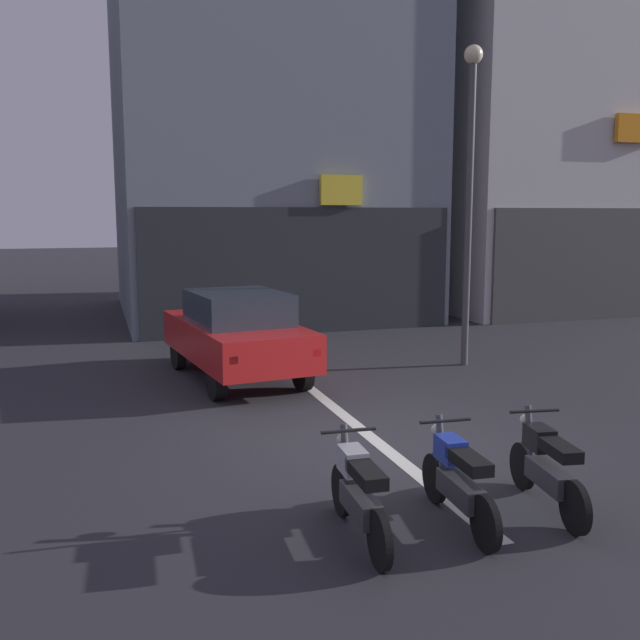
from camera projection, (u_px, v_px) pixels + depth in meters
name	position (u px, v px, depth m)	size (l,w,h in m)	color
ground_plane	(381.00, 445.00, 9.36)	(120.00, 120.00, 0.00)	#2B2B30
lane_centre_line	(272.00, 358.00, 15.02)	(0.20, 18.00, 0.01)	silver
building_mid_block	(259.00, 38.00, 21.15)	(8.44, 9.03, 16.51)	gray
building_far_right	(559.00, 65.00, 24.34)	(10.79, 9.54, 16.23)	silver
car_red_crossing_near	(237.00, 332.00, 12.95)	(2.25, 4.29, 1.64)	black
street_lamp	(470.00, 173.00, 13.79)	(0.36, 0.36, 6.22)	#47474C
motorcycle_silver_row_leftmost	(359.00, 492.00, 6.59)	(0.55, 1.67, 0.98)	black
motorcycle_blue_row_left_mid	(458.00, 479.00, 6.92)	(0.55, 1.67, 0.98)	black
motorcycle_black_row_centre	(547.00, 466.00, 7.27)	(0.55, 1.66, 0.98)	black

